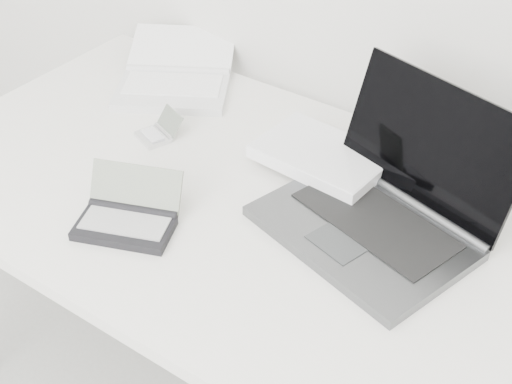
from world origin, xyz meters
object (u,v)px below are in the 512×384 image
Objects in this scene: desk at (280,230)px; palmtop_charcoal at (128,217)px; laptop_large at (363,190)px; netbook_open_white at (175,78)px.

desk is 7.23× the size of palmtop_charcoal.
laptop_large is 0.63m from netbook_open_white.
laptop_large is at bearing 20.73° from palmtop_charcoal.
laptop_large is at bearing -45.29° from netbook_open_white.
laptop_large is 2.48× the size of palmtop_charcoal.
palmtop_charcoal is (-0.34, -0.30, -0.02)m from laptop_large.
palmtop_charcoal reaches higher than desk.
desk is at bearing -58.89° from netbook_open_white.
netbook_open_white is (-0.49, 0.27, 0.07)m from desk.
laptop_large is (0.12, 0.10, 0.09)m from desk.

